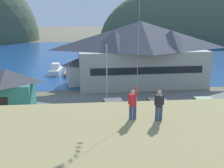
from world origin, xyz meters
The scene contains 17 objects.
ground_plane centered at (0.00, 0.00, 0.00)m, with size 600.00×600.00×0.00m, color #66604C.
parking_lot_pad centered at (0.00, 5.00, 0.05)m, with size 40.00×20.00×0.10m, color slate.
bay_water centered at (0.00, 60.00, 0.01)m, with size 360.00×84.00×0.03m, color navy.
far_hill_east_peak centered at (53.06, 108.16, 0.00)m, with size 97.06×56.70×56.88m, color #42513D.
harbor_lodge centered at (6.30, 21.23, 5.72)m, with size 22.48×12.11×10.71m.
storage_shed_near_lot centered at (-12.56, 8.67, 2.79)m, with size 6.48×5.28×5.38m.
storage_shed_waterside centered at (-3.83, 22.01, 2.44)m, with size 5.71×5.03×4.71m.
wharf_dock centered at (-5.70, 33.72, 0.35)m, with size 3.20×12.40×0.70m.
moored_boat_wharfside centered at (-9.10, 32.06, 0.72)m, with size 2.55×6.73×2.16m.
parked_car_front_row_silver centered at (-8.18, -0.06, 1.06)m, with size 4.29×2.24×1.82m.
parked_car_mid_row_far centered at (10.93, 5.79, 1.06)m, with size 4.21×2.07×1.82m.
parked_car_lone_by_shed centered at (3.90, 0.82, 1.06)m, with size 4.21×2.08×1.82m.
parked_car_front_row_end centered at (5.22, 5.99, 1.06)m, with size 4.33×2.31×1.82m.
parked_car_corner_spot centered at (0.16, 6.29, 1.06)m, with size 4.34×2.35×1.82m.
parking_light_pole centered at (-0.32, 10.55, 4.56)m, with size 0.24×0.78×7.82m.
person_kite_flyer centered at (-0.52, -9.80, 6.71)m, with size 0.58×0.63×1.86m.
person_companion centered at (0.92, -10.10, 6.69)m, with size 0.55×0.40×1.74m.
Camera 1 is at (-3.18, -24.36, 11.51)m, focal length 43.90 mm.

